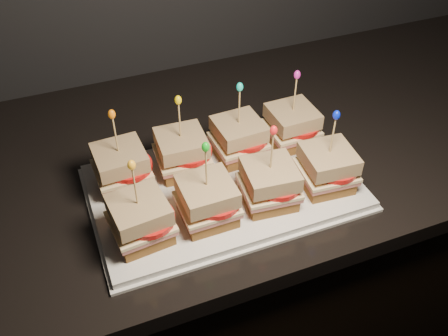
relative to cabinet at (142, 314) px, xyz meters
name	(u,v)px	position (x,y,z in m)	size (l,w,h in m)	color
cabinet	(142,314)	(0.00, 0.00, 0.00)	(2.41, 0.63, 0.90)	black
granite_slab	(116,178)	(0.00, 0.00, 0.47)	(2.45, 0.67, 0.04)	black
platter	(224,187)	(0.17, -0.13, 0.50)	(0.46, 0.29, 0.02)	white
platter_rim	(224,190)	(0.17, -0.13, 0.49)	(0.47, 0.30, 0.01)	white
sandwich_0_bread_bot	(123,178)	(0.01, -0.06, 0.52)	(0.08, 0.08, 0.02)	#592F13
sandwich_0_ham	(122,172)	(0.01, -0.06, 0.53)	(0.09, 0.09, 0.01)	#B15252
sandwich_0_cheese	(122,169)	(0.01, -0.06, 0.54)	(0.09, 0.09, 0.01)	#FDE2A6
sandwich_0_tomato	(129,166)	(0.02, -0.07, 0.55)	(0.08, 0.08, 0.01)	red
sandwich_0_bread_top	(120,157)	(0.01, -0.06, 0.56)	(0.08, 0.08, 0.03)	brown
sandwich_0_pick	(116,137)	(0.01, -0.06, 0.61)	(0.00, 0.00, 0.09)	tan
sandwich_0_frill	(112,114)	(0.01, -0.06, 0.65)	(0.01, 0.01, 0.02)	orange
sandwich_1_bread_bot	(183,164)	(0.12, -0.06, 0.52)	(0.08, 0.08, 0.02)	#592F13
sandwich_1_ham	(182,157)	(0.12, -0.06, 0.53)	(0.09, 0.09, 0.01)	#B15252
sandwich_1_cheese	(182,154)	(0.12, -0.06, 0.54)	(0.09, 0.09, 0.01)	#FDE2A6
sandwich_1_tomato	(189,151)	(0.13, -0.07, 0.55)	(0.08, 0.08, 0.01)	red
sandwich_1_bread_top	(181,143)	(0.12, -0.06, 0.56)	(0.08, 0.08, 0.03)	brown
sandwich_1_pick	(180,122)	(0.12, -0.06, 0.61)	(0.00, 0.00, 0.09)	tan
sandwich_1_frill	(178,100)	(0.12, -0.06, 0.65)	(0.01, 0.01, 0.02)	yellow
sandwich_2_bread_bot	(238,150)	(0.23, -0.06, 0.52)	(0.08, 0.08, 0.02)	#592F13
sandwich_2_ham	(238,143)	(0.23, -0.06, 0.53)	(0.09, 0.09, 0.01)	#B15252
sandwich_2_cheese	(238,140)	(0.23, -0.06, 0.54)	(0.09, 0.09, 0.01)	#FDE2A6
sandwich_2_tomato	(246,138)	(0.24, -0.07, 0.55)	(0.08, 0.08, 0.01)	red
sandwich_2_bread_top	(239,129)	(0.23, -0.06, 0.56)	(0.08, 0.08, 0.03)	brown
sandwich_2_pick	(239,109)	(0.23, -0.06, 0.61)	(0.00, 0.00, 0.09)	tan
sandwich_2_frill	(240,87)	(0.23, -0.06, 0.65)	(0.01, 0.01, 0.02)	#10CAB6
sandwich_3_bread_bot	(290,137)	(0.34, -0.06, 0.52)	(0.08, 0.08, 0.02)	#592F13
sandwich_3_ham	(291,130)	(0.34, -0.06, 0.53)	(0.09, 0.09, 0.01)	#B15252
sandwich_3_cheese	(291,127)	(0.34, -0.06, 0.54)	(0.09, 0.09, 0.01)	#FDE2A6
sandwich_3_tomato	(299,125)	(0.35, -0.07, 0.55)	(0.08, 0.08, 0.01)	red
sandwich_3_bread_top	(293,116)	(0.34, -0.06, 0.56)	(0.08, 0.08, 0.03)	brown
sandwich_3_pick	(295,96)	(0.34, -0.06, 0.61)	(0.00, 0.00, 0.09)	tan
sandwich_3_frill	(297,75)	(0.34, -0.06, 0.65)	(0.01, 0.01, 0.02)	#C1209D
sandwich_4_bread_bot	(142,231)	(0.01, -0.19, 0.52)	(0.08, 0.08, 0.02)	#592F13
sandwich_4_ham	(141,224)	(0.01, -0.19, 0.53)	(0.09, 0.09, 0.01)	#B15252
sandwich_4_cheese	(141,221)	(0.01, -0.19, 0.54)	(0.09, 0.09, 0.01)	#FDE2A6
sandwich_4_tomato	(149,219)	(0.02, -0.20, 0.55)	(0.08, 0.08, 0.01)	red
sandwich_4_bread_top	(139,210)	(0.01, -0.19, 0.56)	(0.08, 0.08, 0.03)	brown
sandwich_4_pick	(135,188)	(0.01, -0.19, 0.61)	(0.00, 0.00, 0.09)	tan
sandwich_4_frill	(132,165)	(0.01, -0.19, 0.65)	(0.01, 0.01, 0.02)	#F4A421
sandwich_5_bread_bot	(208,213)	(0.12, -0.19, 0.52)	(0.08, 0.08, 0.02)	#592F13
sandwich_5_ham	(207,206)	(0.12, -0.19, 0.53)	(0.09, 0.09, 0.01)	#B15252
sandwich_5_cheese	(207,203)	(0.12, -0.19, 0.54)	(0.09, 0.09, 0.01)	#FDE2A6
sandwich_5_tomato	(216,200)	(0.13, -0.20, 0.55)	(0.08, 0.08, 0.01)	red
sandwich_5_bread_top	(207,191)	(0.12, -0.19, 0.56)	(0.08, 0.08, 0.03)	brown
sandwich_5_pick	(206,170)	(0.12, -0.19, 0.61)	(0.00, 0.00, 0.09)	tan
sandwich_5_frill	(206,147)	(0.12, -0.19, 0.65)	(0.01, 0.01, 0.02)	#14A81B
sandwich_6_bread_bot	(268,195)	(0.23, -0.19, 0.52)	(0.08, 0.08, 0.02)	#592F13
sandwich_6_ham	(269,189)	(0.23, -0.19, 0.53)	(0.09, 0.09, 0.01)	#B15252
sandwich_6_cheese	(269,186)	(0.23, -0.19, 0.54)	(0.09, 0.09, 0.01)	#FDE2A6
sandwich_6_tomato	(277,183)	(0.24, -0.20, 0.55)	(0.08, 0.08, 0.01)	red
sandwich_6_bread_top	(270,174)	(0.23, -0.19, 0.56)	(0.08, 0.08, 0.03)	brown
sandwich_6_pick	(272,153)	(0.23, -0.19, 0.61)	(0.00, 0.00, 0.09)	tan
sandwich_6_frill	(274,130)	(0.23, -0.19, 0.65)	(0.01, 0.01, 0.02)	red
sandwich_7_bread_bot	(325,179)	(0.34, -0.19, 0.52)	(0.08, 0.08, 0.02)	#592F13
sandwich_7_ham	(326,173)	(0.34, -0.19, 0.53)	(0.09, 0.09, 0.01)	#B15252
sandwich_7_cheese	(327,170)	(0.34, -0.19, 0.54)	(0.09, 0.09, 0.01)	#FDE2A6
sandwich_7_tomato	(335,167)	(0.35, -0.20, 0.55)	(0.08, 0.08, 0.01)	red
sandwich_7_bread_top	(329,158)	(0.34, -0.19, 0.56)	(0.08, 0.08, 0.03)	brown
sandwich_7_pick	(332,138)	(0.34, -0.19, 0.61)	(0.00, 0.00, 0.09)	tan
sandwich_7_frill	(336,115)	(0.34, -0.19, 0.65)	(0.01, 0.01, 0.02)	#071BD2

